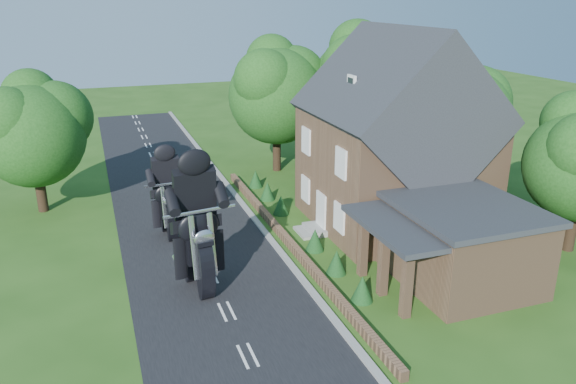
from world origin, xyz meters
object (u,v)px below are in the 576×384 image
object	(u,v)px
garden_wall	(288,241)
house	(395,144)
motorcycle_follow	(169,223)
motorcycle_lead	(199,270)
annex	(459,243)

from	to	relation	value
garden_wall	house	world-z (taller)	house
motorcycle_follow	motorcycle_lead	bearing A→B (deg)	89.49
garden_wall	house	distance (m)	7.52
house	annex	size ratio (longest dim) A/B	1.45
garden_wall	annex	world-z (taller)	annex
motorcycle_lead	garden_wall	bearing A→B (deg)	-156.72
garden_wall	annex	bearing A→B (deg)	-46.16
annex	motorcycle_follow	world-z (taller)	annex
garden_wall	motorcycle_follow	bearing A→B (deg)	150.63
annex	motorcycle_follow	size ratio (longest dim) A/B	4.53
motorcycle_lead	motorcycle_follow	world-z (taller)	motorcycle_lead
house	motorcycle_lead	world-z (taller)	house
garden_wall	annex	distance (m)	8.19
garden_wall	motorcycle_follow	distance (m)	6.10
annex	motorcycle_lead	size ratio (longest dim) A/B	3.60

